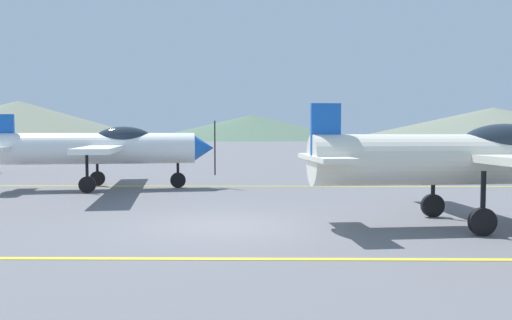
# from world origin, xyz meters

# --- Properties ---
(ground_plane) EXTENTS (400.00, 400.00, 0.00)m
(ground_plane) POSITION_xyz_m (0.00, 0.00, 0.00)
(ground_plane) COLOR slate
(apron_line_near) EXTENTS (80.00, 0.16, 0.01)m
(apron_line_near) POSITION_xyz_m (0.00, -3.20, 0.01)
(apron_line_near) COLOR yellow
(apron_line_near) RESTS_ON ground_plane
(apron_line_far) EXTENTS (80.00, 0.16, 0.01)m
(apron_line_far) POSITION_xyz_m (0.00, 8.40, 0.01)
(apron_line_far) COLOR yellow
(apron_line_far) RESTS_ON ground_plane
(airplane_near) EXTENTS (8.29, 9.51, 2.84)m
(airplane_near) POSITION_xyz_m (5.99, 0.06, 1.60)
(airplane_near) COLOR silver
(airplane_near) RESTS_ON ground_plane
(airplane_mid) EXTENTS (8.30, 9.51, 2.84)m
(airplane_mid) POSITION_xyz_m (-5.00, 7.44, 1.60)
(airplane_mid) COLOR white
(airplane_mid) RESTS_ON ground_plane
(hill_left) EXTENTS (82.35, 82.35, 11.81)m
(hill_left) POSITION_xyz_m (-76.34, 148.84, 5.90)
(hill_left) COLOR slate
(hill_left) RESTS_ON ground_plane
(hill_centerleft) EXTENTS (57.46, 57.46, 6.57)m
(hill_centerleft) POSITION_xyz_m (-1.84, 125.04, 3.29)
(hill_centerleft) COLOR #4C6651
(hill_centerleft) RESTS_ON ground_plane
(hill_centerright) EXTENTS (83.65, 83.65, 9.19)m
(hill_centerright) POSITION_xyz_m (69.27, 139.48, 4.60)
(hill_centerright) COLOR slate
(hill_centerright) RESTS_ON ground_plane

